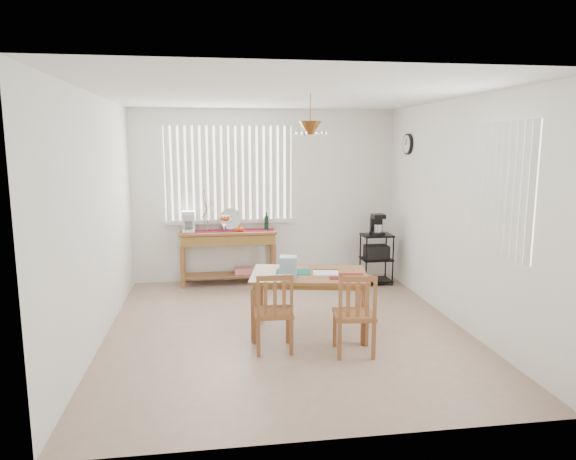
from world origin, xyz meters
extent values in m
cube|color=tan|center=(0.00, 0.00, -0.01)|extent=(4.00, 4.50, 0.01)
cube|color=white|center=(0.00, 2.30, 1.30)|extent=(4.00, 0.10, 2.60)
cube|color=white|center=(0.00, -2.30, 1.30)|extent=(4.00, 0.10, 2.60)
cube|color=white|center=(-2.05, 0.00, 1.30)|extent=(0.10, 4.50, 2.60)
cube|color=white|center=(2.05, 0.00, 1.30)|extent=(0.10, 4.50, 2.60)
cube|color=white|center=(0.00, 0.00, 2.65)|extent=(4.00, 4.50, 0.10)
cube|color=white|center=(-0.55, 2.25, 1.65)|extent=(1.90, 0.01, 1.40)
cube|color=white|center=(-1.45, 2.23, 1.65)|extent=(0.07, 0.03, 1.40)
cube|color=white|center=(-1.34, 2.23, 1.65)|extent=(0.07, 0.03, 1.40)
cube|color=white|center=(-1.24, 2.23, 1.65)|extent=(0.07, 0.03, 1.40)
cube|color=white|center=(-1.13, 2.23, 1.65)|extent=(0.07, 0.03, 1.40)
cube|color=white|center=(-1.03, 2.23, 1.65)|extent=(0.07, 0.03, 1.40)
cube|color=white|center=(-0.92, 2.23, 1.65)|extent=(0.07, 0.03, 1.40)
cube|color=white|center=(-0.81, 2.23, 1.65)|extent=(0.07, 0.03, 1.40)
cube|color=white|center=(-0.71, 2.23, 1.65)|extent=(0.07, 0.03, 1.40)
cube|color=white|center=(-0.60, 2.23, 1.65)|extent=(0.07, 0.03, 1.40)
cube|color=white|center=(-0.50, 2.23, 1.65)|extent=(0.07, 0.03, 1.40)
cube|color=white|center=(-0.39, 2.23, 1.65)|extent=(0.07, 0.03, 1.40)
cube|color=white|center=(-0.29, 2.23, 1.65)|extent=(0.07, 0.03, 1.40)
cube|color=white|center=(-0.18, 2.23, 1.65)|extent=(0.07, 0.03, 1.40)
cube|color=white|center=(-0.08, 2.23, 1.65)|extent=(0.07, 0.03, 1.40)
cube|color=white|center=(0.03, 2.23, 1.65)|extent=(0.07, 0.03, 1.40)
cube|color=white|center=(0.14, 2.23, 1.65)|extent=(0.07, 0.03, 1.40)
cube|color=white|center=(0.24, 2.23, 1.65)|extent=(0.07, 0.03, 1.40)
cube|color=white|center=(0.35, 2.23, 1.65)|extent=(0.07, 0.03, 1.40)
cube|color=white|center=(-0.55, 2.22, 0.92)|extent=(1.98, 0.06, 0.06)
cube|color=white|center=(-0.55, 2.22, 2.38)|extent=(1.98, 0.06, 0.06)
cube|color=white|center=(2.00, -0.90, 1.65)|extent=(0.01, 1.10, 1.30)
cube|color=white|center=(1.99, -1.40, 1.65)|extent=(0.03, 0.07, 1.30)
cube|color=white|center=(1.99, -1.29, 1.65)|extent=(0.03, 0.07, 1.30)
cube|color=white|center=(1.99, -1.18, 1.65)|extent=(0.03, 0.07, 1.30)
cube|color=white|center=(1.99, -1.07, 1.65)|extent=(0.03, 0.07, 1.30)
cube|color=white|center=(1.99, -0.96, 1.65)|extent=(0.03, 0.07, 1.30)
cube|color=white|center=(1.99, -0.85, 1.65)|extent=(0.03, 0.07, 1.30)
cube|color=white|center=(1.99, -0.74, 1.65)|extent=(0.03, 0.07, 1.30)
cube|color=white|center=(1.99, -0.63, 1.65)|extent=(0.03, 0.07, 1.30)
cube|color=white|center=(1.99, -0.52, 1.65)|extent=(0.03, 0.07, 1.30)
cube|color=white|center=(1.99, -0.41, 1.65)|extent=(0.03, 0.07, 1.30)
cylinder|color=black|center=(1.98, 1.55, 2.08)|extent=(0.04, 0.30, 0.30)
cylinder|color=white|center=(1.95, 1.55, 2.08)|extent=(0.01, 0.25, 0.25)
cylinder|color=brown|center=(0.24, -0.12, 2.43)|extent=(0.01, 0.01, 0.34)
cone|color=brown|center=(0.24, -0.12, 2.25)|extent=(0.24, 0.24, 0.14)
sphere|color=white|center=(0.40, -0.12, 2.19)|extent=(0.05, 0.05, 0.05)
sphere|color=white|center=(0.32, 0.02, 2.19)|extent=(0.05, 0.05, 0.05)
sphere|color=white|center=(0.16, 0.02, 2.19)|extent=(0.05, 0.05, 0.05)
sphere|color=white|center=(0.08, -0.12, 2.19)|extent=(0.05, 0.05, 0.05)
sphere|color=white|center=(0.16, -0.26, 2.19)|extent=(0.05, 0.05, 0.05)
sphere|color=white|center=(0.32, -0.26, 2.19)|extent=(0.05, 0.05, 0.05)
cube|color=#945C32|center=(-0.59, 2.03, 0.79)|extent=(1.43, 0.40, 0.04)
cube|color=olive|center=(-0.59, 2.03, 0.69)|extent=(1.38, 0.37, 0.14)
cube|color=#945C32|center=(-1.26, 1.87, 0.31)|extent=(0.05, 0.05, 0.62)
cube|color=#945C32|center=(0.08, 1.87, 0.31)|extent=(0.05, 0.05, 0.62)
cube|color=#945C32|center=(-1.26, 2.19, 0.31)|extent=(0.05, 0.05, 0.62)
cube|color=#945C32|center=(0.08, 2.19, 0.31)|extent=(0.05, 0.05, 0.62)
cube|color=#945C32|center=(-0.59, 2.03, 0.13)|extent=(1.32, 0.35, 0.03)
cube|color=red|center=(-0.36, 2.03, 0.19)|extent=(0.27, 0.20, 0.09)
cube|color=maroon|center=(-0.59, 2.03, 0.81)|extent=(1.36, 0.22, 0.01)
cube|color=white|center=(-1.16, 2.03, 0.83)|extent=(0.18, 0.21, 0.04)
cube|color=white|center=(-1.16, 2.10, 0.94)|extent=(0.18, 0.07, 0.27)
cube|color=white|center=(-1.16, 2.01, 1.09)|extent=(0.18, 0.20, 0.06)
cylinder|color=white|center=(-1.16, 2.00, 0.91)|extent=(0.12, 0.12, 0.12)
cylinder|color=white|center=(-0.63, 2.01, 0.85)|extent=(0.04, 0.04, 0.09)
cone|color=white|center=(-0.63, 2.01, 0.93)|extent=(0.23, 0.23, 0.08)
sphere|color=#A92516|center=(-0.59, 2.01, 1.01)|extent=(0.07, 0.07, 0.07)
sphere|color=#A92516|center=(-0.63, 2.06, 1.01)|extent=(0.07, 0.07, 0.07)
sphere|color=#A92516|center=(-0.68, 2.01, 1.01)|extent=(0.07, 0.07, 0.07)
sphere|color=#A92516|center=(-0.63, 1.97, 1.01)|extent=(0.07, 0.07, 0.07)
sphere|color=#DD400B|center=(-0.46, 1.96, 0.84)|extent=(0.07, 0.07, 0.07)
sphere|color=#DD400B|center=(-0.39, 1.96, 0.84)|extent=(0.07, 0.07, 0.07)
cylinder|color=silver|center=(-0.54, 2.19, 0.97)|extent=(0.32, 0.08, 0.32)
cylinder|color=white|center=(-0.90, 2.07, 0.87)|extent=(0.07, 0.07, 0.13)
cylinder|color=#4C3823|center=(-0.90, 2.07, 1.13)|extent=(0.08, 0.04, 0.40)
cylinder|color=#4C3823|center=(-0.90, 2.07, 1.15)|extent=(0.12, 0.05, 0.43)
cylinder|color=#4C3823|center=(-0.90, 2.07, 1.11)|extent=(0.16, 0.07, 0.32)
cylinder|color=#4C3823|center=(-0.90, 2.07, 1.18)|extent=(0.05, 0.02, 0.49)
cylinder|color=#4C3823|center=(-0.90, 2.07, 1.10)|extent=(0.20, 0.09, 0.28)
cylinder|color=black|center=(-0.01, 2.07, 0.91)|extent=(0.07, 0.07, 0.21)
cylinder|color=black|center=(-0.01, 2.07, 1.05)|extent=(0.03, 0.03, 0.07)
cylinder|color=black|center=(1.41, 1.56, 0.38)|extent=(0.02, 0.02, 0.75)
cylinder|color=black|center=(1.82, 1.56, 0.38)|extent=(0.02, 0.02, 0.75)
cylinder|color=black|center=(1.41, 1.88, 0.38)|extent=(0.02, 0.02, 0.75)
cylinder|color=black|center=(1.82, 1.88, 0.38)|extent=(0.02, 0.02, 0.75)
cube|color=black|center=(1.61, 1.72, 0.74)|extent=(0.44, 0.35, 0.03)
cube|color=black|center=(1.61, 1.72, 0.38)|extent=(0.44, 0.35, 0.02)
cube|color=black|center=(1.61, 1.72, 0.05)|extent=(0.44, 0.35, 0.02)
cube|color=black|center=(1.61, 1.72, 0.48)|extent=(0.34, 0.27, 0.19)
cube|color=black|center=(1.61, 1.70, 0.77)|extent=(0.18, 0.21, 0.04)
cube|color=black|center=(1.61, 1.78, 0.89)|extent=(0.18, 0.07, 0.27)
cube|color=black|center=(1.61, 1.70, 1.03)|extent=(0.18, 0.19, 0.06)
cylinder|color=silver|center=(1.61, 1.70, 0.85)|extent=(0.12, 0.12, 0.12)
cube|color=#945C32|center=(0.24, -0.12, 0.66)|extent=(1.39, 1.03, 0.04)
cube|color=olive|center=(0.24, -0.12, 0.61)|extent=(1.28, 0.93, 0.05)
cube|color=#945C32|center=(-0.39, -0.36, 0.29)|extent=(0.07, 0.07, 0.59)
cube|color=#945C32|center=(0.74, -0.58, 0.29)|extent=(0.07, 0.07, 0.59)
cube|color=#945C32|center=(-0.26, 0.33, 0.29)|extent=(0.07, 0.07, 0.59)
cube|color=#945C32|center=(0.87, 0.11, 0.29)|extent=(0.07, 0.07, 0.59)
cube|color=#136C5D|center=(0.07, -0.05, 0.68)|extent=(0.42, 0.34, 0.01)
cube|color=maroon|center=(0.61, -0.33, 0.68)|extent=(0.42, 0.34, 0.01)
cube|color=white|center=(0.41, -0.20, 0.69)|extent=(0.31, 0.26, 0.02)
cube|color=black|center=(0.43, -0.09, 0.69)|extent=(0.27, 0.08, 0.03)
cube|color=#8BBACA|center=(-0.01, -0.21, 0.78)|extent=(0.21, 0.21, 0.22)
cube|color=#945C32|center=(-0.21, -0.57, 0.39)|extent=(0.39, 0.39, 0.04)
cube|color=#945C32|center=(-0.05, -0.41, 0.19)|extent=(0.04, 0.04, 0.37)
cube|color=#945C32|center=(-0.37, -0.40, 0.19)|extent=(0.04, 0.04, 0.37)
cube|color=#945C32|center=(-0.05, -0.74, 0.19)|extent=(0.04, 0.04, 0.37)
cube|color=#945C32|center=(-0.38, -0.73, 0.19)|extent=(0.04, 0.04, 0.37)
cube|color=#945C32|center=(-0.05, -0.75, 0.62)|extent=(0.03, 0.03, 0.42)
cube|color=#945C32|center=(-0.38, -0.74, 0.62)|extent=(0.03, 0.03, 0.42)
cube|color=#945C32|center=(-0.22, -0.74, 0.80)|extent=(0.35, 0.04, 0.05)
cube|color=#945C32|center=(-0.13, -0.75, 0.60)|extent=(0.04, 0.02, 0.34)
cube|color=#945C32|center=(-0.22, -0.74, 0.60)|extent=(0.04, 0.02, 0.34)
cube|color=#945C32|center=(-0.31, -0.74, 0.60)|extent=(0.04, 0.02, 0.34)
cube|color=#945C32|center=(0.57, -0.77, 0.40)|extent=(0.42, 0.42, 0.04)
cube|color=#945C32|center=(0.75, -0.62, 0.19)|extent=(0.04, 0.04, 0.38)
cube|color=#945C32|center=(0.42, -0.59, 0.19)|extent=(0.04, 0.04, 0.38)
cube|color=#945C32|center=(0.72, -0.96, 0.19)|extent=(0.04, 0.04, 0.38)
cube|color=#945C32|center=(0.39, -0.93, 0.19)|extent=(0.04, 0.04, 0.38)
cube|color=#945C32|center=(0.72, -0.97, 0.63)|extent=(0.04, 0.04, 0.43)
cube|color=#945C32|center=(0.39, -0.93, 0.63)|extent=(0.04, 0.04, 0.43)
cube|color=#945C32|center=(0.56, -0.95, 0.82)|extent=(0.35, 0.06, 0.06)
cube|color=#945C32|center=(0.65, -0.96, 0.61)|extent=(0.04, 0.02, 0.34)
cube|color=#945C32|center=(0.56, -0.95, 0.61)|extent=(0.04, 0.02, 0.34)
cube|color=#945C32|center=(0.46, -0.94, 0.61)|extent=(0.04, 0.02, 0.34)
camera|label=1|loc=(-0.79, -5.53, 2.08)|focal=32.00mm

